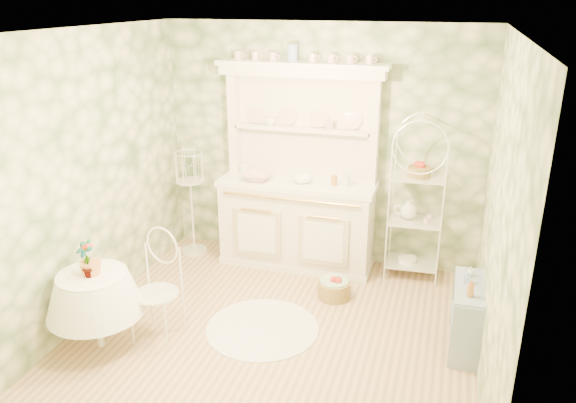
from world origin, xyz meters
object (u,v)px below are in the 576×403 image
(cafe_chair, at_px, (156,295))
(birdcage_stand, at_px, (191,193))
(kitchen_dresser, at_px, (297,169))
(bakers_rack, at_px, (417,194))
(side_shelf, at_px, (466,318))
(round_table, at_px, (97,314))
(floor_basket, at_px, (334,288))

(cafe_chair, distance_m, birdcage_stand, 1.85)
(kitchen_dresser, bearing_deg, bakers_rack, 3.78)
(side_shelf, height_order, birdcage_stand, birdcage_stand)
(round_table, height_order, floor_basket, round_table)
(floor_basket, bearing_deg, side_shelf, -21.90)
(birdcage_stand, bearing_deg, floor_basket, -17.35)
(floor_basket, bearing_deg, bakers_rack, 45.78)
(round_table, relative_size, birdcage_stand, 0.42)
(side_shelf, relative_size, cafe_chair, 0.79)
(side_shelf, bearing_deg, round_table, -165.62)
(round_table, height_order, cafe_chair, cafe_chair)
(side_shelf, xyz_separation_m, cafe_chair, (-2.67, -0.65, 0.14))
(birdcage_stand, height_order, floor_basket, birdcage_stand)
(side_shelf, distance_m, round_table, 3.24)
(side_shelf, height_order, cafe_chair, cafe_chair)
(round_table, bearing_deg, side_shelf, 16.48)
(floor_basket, bearing_deg, round_table, -141.64)
(kitchen_dresser, relative_size, round_table, 3.59)
(side_shelf, relative_size, birdcage_stand, 0.45)
(kitchen_dresser, distance_m, round_table, 2.56)
(round_table, relative_size, cafe_chair, 0.73)
(side_shelf, relative_size, round_table, 1.07)
(round_table, relative_size, floor_basket, 1.87)
(round_table, distance_m, floor_basket, 2.33)
(floor_basket, bearing_deg, cafe_chair, -139.74)
(kitchen_dresser, bearing_deg, side_shelf, -31.95)
(kitchen_dresser, height_order, bakers_rack, kitchen_dresser)
(bakers_rack, xyz_separation_m, birdcage_stand, (-2.59, -0.16, -0.19))
(side_shelf, xyz_separation_m, floor_basket, (-1.29, 0.52, -0.18))
(bakers_rack, height_order, birdcage_stand, bakers_rack)
(bakers_rack, relative_size, round_table, 3.01)
(bakers_rack, bearing_deg, floor_basket, -136.91)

